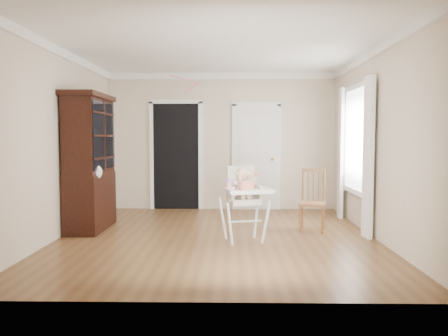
{
  "coord_description": "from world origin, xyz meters",
  "views": [
    {
      "loc": [
        0.21,
        -6.19,
        1.43
      ],
      "look_at": [
        0.11,
        -0.35,
        1.02
      ],
      "focal_mm": 35.0,
      "sensor_mm": 36.0,
      "label": 1
    }
  ],
  "objects_px": {
    "high_chair": "(244,194)",
    "cake": "(247,186)",
    "china_cabinet": "(90,162)",
    "sippy_cup": "(229,185)",
    "dining_chair": "(312,202)"
  },
  "relations": [
    {
      "from": "dining_chair",
      "to": "china_cabinet",
      "type": "bearing_deg",
      "value": -164.91
    },
    {
      "from": "china_cabinet",
      "to": "dining_chair",
      "type": "bearing_deg",
      "value": -0.55
    },
    {
      "from": "high_chair",
      "to": "sippy_cup",
      "type": "bearing_deg",
      "value": -148.2
    },
    {
      "from": "sippy_cup",
      "to": "dining_chair",
      "type": "bearing_deg",
      "value": 36.41
    },
    {
      "from": "china_cabinet",
      "to": "dining_chair",
      "type": "height_order",
      "value": "china_cabinet"
    },
    {
      "from": "high_chair",
      "to": "sippy_cup",
      "type": "distance_m",
      "value": 0.33
    },
    {
      "from": "dining_chair",
      "to": "sippy_cup",
      "type": "bearing_deg",
      "value": -127.95
    },
    {
      "from": "cake",
      "to": "sippy_cup",
      "type": "bearing_deg",
      "value": 165.66
    },
    {
      "from": "high_chair",
      "to": "cake",
      "type": "xyz_separation_m",
      "value": [
        0.04,
        -0.27,
        0.14
      ]
    },
    {
      "from": "sippy_cup",
      "to": "china_cabinet",
      "type": "bearing_deg",
      "value": 155.65
    },
    {
      "from": "cake",
      "to": "high_chair",
      "type": "bearing_deg",
      "value": 97.53
    },
    {
      "from": "high_chair",
      "to": "cake",
      "type": "distance_m",
      "value": 0.31
    },
    {
      "from": "cake",
      "to": "china_cabinet",
      "type": "distance_m",
      "value": 2.63
    },
    {
      "from": "sippy_cup",
      "to": "dining_chair",
      "type": "relative_size",
      "value": 0.18
    },
    {
      "from": "cake",
      "to": "china_cabinet",
      "type": "bearing_deg",
      "value": 156.6
    }
  ]
}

